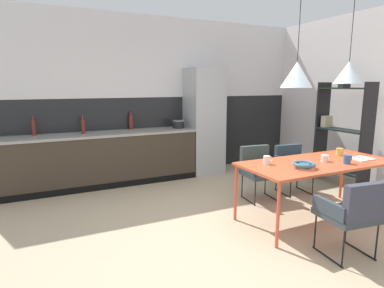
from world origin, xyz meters
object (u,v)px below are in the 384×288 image
mug_white_ceramic (325,158)px  bottle_oil_tall (34,127)px  pendant_lamp_over_table_near (297,75)px  pendant_lamp_over_table_far (349,73)px  armchair_near_window (354,209)px  fruit_bowl (304,165)px  cooking_pot (178,124)px  mug_short_terracotta (267,160)px  mug_wide_latte (347,159)px  dining_table (318,165)px  refrigerator_column (204,121)px  open_shelf_unit (342,132)px  open_book (361,159)px  bottle_spice_small (131,122)px  bottle_wine_green (83,126)px  armchair_corner_seat (292,162)px  armchair_head_of_table (258,166)px  mug_tall_blue (340,152)px

mug_white_ceramic → bottle_oil_tall: bearing=138.9°
pendant_lamp_over_table_near → pendant_lamp_over_table_far: size_ratio=1.04×
armchair_near_window → fruit_bowl: fruit_bowl is taller
cooking_pot → pendant_lamp_over_table_near: pendant_lamp_over_table_near is taller
mug_short_terracotta → mug_wide_latte: (0.89, -0.40, 0.00)m
fruit_bowl → cooking_pot: cooking_pot is taller
mug_short_terracotta → bottle_oil_tall: bearing=133.7°
dining_table → refrigerator_column: bearing=94.8°
mug_wide_latte → open_shelf_unit: (1.24, 1.12, 0.12)m
open_book → bottle_spice_small: bearing=126.4°
cooking_pot → bottle_wine_green: (-1.67, 0.04, 0.05)m
bottle_spice_small → open_book: bearing=-53.6°
armchair_corner_seat → fruit_bowl: size_ratio=2.90×
refrigerator_column → armchair_head_of_table: bearing=-89.0°
mug_white_ceramic → pendant_lamp_over_table_far: bearing=2.7°
refrigerator_column → bottle_wine_green: bearing=178.5°
fruit_bowl → pendant_lamp_over_table_far: 1.31m
armchair_corner_seat → bottle_oil_tall: (-3.62, 1.84, 0.53)m
pendant_lamp_over_table_near → pendant_lamp_over_table_far: (0.78, -0.05, 0.03)m
mug_tall_blue → bottle_oil_tall: 4.54m
mug_wide_latte → bottle_spice_small: bottle_spice_small is taller
fruit_bowl → open_book: 1.00m
dining_table → fruit_bowl: bearing=-157.5°
pendant_lamp_over_table_near → pendant_lamp_over_table_far: bearing=-3.4°
armchair_near_window → pendant_lamp_over_table_far: (0.82, 0.85, 1.31)m
refrigerator_column → mug_white_ceramic: size_ratio=15.17×
refrigerator_column → bottle_oil_tall: refrigerator_column is taller
fruit_bowl → mug_white_ceramic: bearing=15.6°
armchair_head_of_table → mug_white_ceramic: 1.04m
open_book → pendant_lamp_over_table_near: 1.45m
armchair_corner_seat → mug_tall_blue: 0.86m
mug_white_ceramic → mug_short_terracotta: (-0.73, 0.20, 0.01)m
mug_white_ceramic → mug_wide_latte: (0.15, -0.20, 0.01)m
bottle_wine_green → open_shelf_unit: 4.28m
armchair_near_window → mug_wide_latte: 0.96m
pendant_lamp_over_table_near → bottle_wine_green: bearing=127.6°
mug_white_ceramic → pendant_lamp_over_table_near: size_ratio=0.11×
mug_short_terracotta → open_shelf_unit: size_ratio=0.07×
open_book → cooking_pot: cooking_pot is taller
mug_wide_latte → open_shelf_unit: size_ratio=0.07×
pendant_lamp_over_table_near → armchair_head_of_table: bearing=77.3°
bottle_oil_tall → armchair_near_window: bearing=-53.3°
mug_wide_latte → open_shelf_unit: bearing=42.0°
pendant_lamp_over_table_far → mug_white_ceramic: bearing=-177.3°
refrigerator_column → pendant_lamp_over_table_far: (0.61, -2.62, 0.83)m
bottle_spice_small → bottle_wine_green: same height
armchair_head_of_table → mug_short_terracotta: bearing=64.8°
armchair_near_window → pendant_lamp_over_table_near: size_ratio=0.66×
armchair_corner_seat → cooking_pot: bearing=-46.9°
dining_table → armchair_head_of_table: armchair_head_of_table is taller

